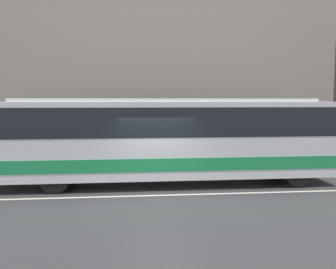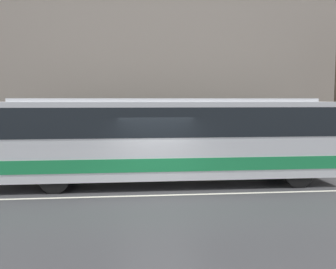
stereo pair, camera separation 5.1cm
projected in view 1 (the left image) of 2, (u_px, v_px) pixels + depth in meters
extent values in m
plane|color=#38383A|center=(158.00, 195.00, 12.05)|extent=(60.00, 60.00, 0.00)
cube|color=gray|center=(149.00, 165.00, 17.18)|extent=(60.00, 2.36, 0.14)
cube|color=gray|center=(147.00, 37.00, 17.94)|extent=(60.00, 0.30, 12.20)
cube|color=#2D2B28|center=(147.00, 134.00, 18.21)|extent=(60.00, 0.06, 2.80)
cube|color=beige|center=(158.00, 195.00, 12.05)|extent=(54.00, 0.14, 0.01)
cube|color=silver|center=(166.00, 138.00, 13.69)|extent=(12.37, 2.55, 2.65)
cube|color=#1E8C4C|center=(166.00, 159.00, 13.76)|extent=(12.31, 2.57, 0.45)
cube|color=black|center=(166.00, 121.00, 13.63)|extent=(12.00, 2.57, 1.01)
cube|color=orange|center=(326.00, 107.00, 14.22)|extent=(0.12, 1.91, 0.28)
cube|color=silver|center=(166.00, 100.00, 13.56)|extent=(10.52, 2.16, 0.12)
cylinder|color=black|center=(298.00, 173.00, 13.17)|extent=(1.00, 0.28, 1.00)
cylinder|color=black|center=(274.00, 163.00, 15.38)|extent=(1.00, 0.28, 1.00)
cylinder|color=black|center=(55.00, 178.00, 12.30)|extent=(1.00, 0.28, 1.00)
cylinder|color=black|center=(66.00, 166.00, 14.50)|extent=(1.00, 0.28, 1.00)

